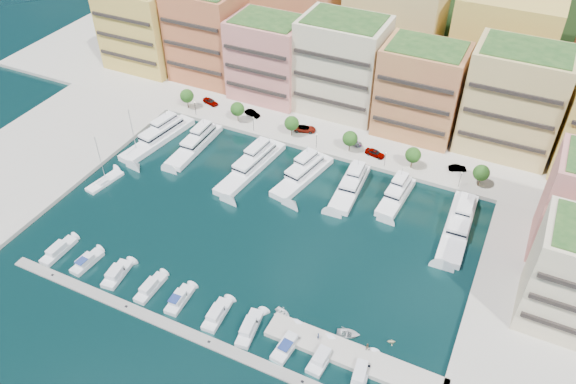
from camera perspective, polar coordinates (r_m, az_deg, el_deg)
name	(u,v)px	position (r m, az deg, el deg)	size (l,w,h in m)	color
ground	(259,227)	(121.63, -2.98, -3.55)	(400.00, 400.00, 0.00)	black
north_quay	(358,95)	(167.83, 7.10, 9.71)	(220.00, 64.00, 2.00)	#9E998E
east_quay	(560,365)	(109.72, 25.87, -15.50)	(34.00, 76.00, 2.00)	#9E998E
west_quay	(18,171)	(151.35, -25.74, 1.89)	(34.00, 76.00, 2.00)	#9E998E
hillside	(405,33)	(209.29, 11.79, 15.53)	(240.00, 40.00, 58.00)	#1E3515
south_pontoon	(167,325)	(106.56, -12.23, -13.04)	(72.00, 2.20, 0.35)	gray
finger_pier	(353,358)	(100.83, 6.67, -16.45)	(32.00, 5.00, 2.00)	#9E998E
apartment_0	(142,27)	(181.86, -14.66, 15.91)	(22.00, 16.50, 24.80)	gold
apartment_1	(207,35)	(170.58, -8.24, 15.53)	(20.00, 16.50, 26.80)	#B1613B
apartment_2	(268,58)	(160.06, -2.01, 13.43)	(20.00, 15.50, 22.80)	tan
apartment_3	(342,65)	(153.47, 5.49, 12.67)	(22.00, 16.50, 25.80)	beige
apartment_4	(420,90)	(147.14, 13.29, 10.04)	(20.00, 15.50, 23.80)	#BE8647
apartment_5	(514,101)	(146.25, 21.94, 8.60)	(22.00, 16.50, 26.80)	tan
backblock_1	(298,13)	(179.01, 1.04, 17.70)	(26.00, 18.00, 30.00)	#BE8647
backblock_2	(393,31)	(169.75, 10.64, 15.77)	(26.00, 18.00, 30.00)	tan
backblock_3	(501,51)	(165.49, 20.80, 13.21)	(26.00, 18.00, 30.00)	gold
tree_0	(187,96)	(159.38, -10.24, 9.59)	(3.80, 3.80, 5.65)	#473323
tree_1	(237,109)	(151.58, -5.16, 8.39)	(3.80, 3.80, 5.65)	#473323
tree_2	(292,123)	(145.13, 0.37, 7.00)	(3.80, 3.80, 5.65)	#473323
tree_3	(350,139)	(140.21, 6.32, 5.42)	(3.80, 3.80, 5.65)	#473323
tree_4	(413,155)	(137.00, 12.59, 3.69)	(3.80, 3.80, 5.65)	#473323
tree_5	(481,173)	(135.61, 19.04, 1.86)	(3.80, 3.80, 5.65)	#473323
lamppost_0	(195,106)	(156.17, -9.43, 8.62)	(0.30, 0.30, 4.20)	black
lamppost_1	(253,122)	(147.79, -3.55, 7.16)	(0.30, 0.30, 4.20)	black
lamppost_2	(317,138)	(141.21, 2.92, 5.46)	(0.30, 0.30, 4.20)	black
lamppost_3	(385,157)	(136.70, 9.87, 3.54)	(0.30, 0.30, 4.20)	black
lamppost_4	(461,177)	(134.46, 17.15, 1.48)	(0.30, 0.30, 4.20)	black
yacht_0	(160,136)	(150.45, -12.88, 5.60)	(8.10, 23.83, 7.30)	white
yacht_1	(196,143)	(145.99, -9.32, 4.91)	(4.80, 20.49, 7.30)	white
yacht_2	(253,164)	(136.97, -3.60, 2.85)	(7.41, 24.61, 7.30)	white
yacht_3	(304,173)	(133.90, 1.62, 1.93)	(8.54, 20.20, 7.30)	white
yacht_4	(351,185)	(131.27, 6.39, 0.69)	(5.80, 18.29, 7.30)	white
yacht_5	(397,194)	(130.22, 10.98, -0.20)	(5.25, 15.29, 7.30)	white
yacht_6	(459,223)	(125.95, 16.98, -3.07)	(5.94, 23.31, 7.30)	white
cruiser_0	(59,251)	(124.79, -22.28, -5.55)	(2.68, 8.40, 2.55)	silver
cruiser_1	(87,262)	(120.34, -19.77, -6.73)	(3.03, 7.32, 2.66)	silver
cruiser_2	(117,274)	(116.17, -17.01, -8.01)	(3.68, 7.58, 2.55)	silver
cruiser_3	(150,288)	(112.05, -13.81, -9.46)	(2.49, 7.69, 2.55)	silver
cruiser_4	(179,300)	(108.97, -10.98, -10.71)	(2.95, 7.18, 2.66)	silver
cruiser_5	(217,315)	(105.69, -7.27, -12.30)	(3.19, 7.66, 2.55)	silver
cruiser_6	(249,328)	(103.33, -3.95, -13.66)	(3.53, 8.49, 2.55)	silver
cruiser_7	(288,344)	(101.13, 0.01, -15.21)	(3.38, 8.39, 2.66)	silver
cruiser_8	(322,358)	(99.78, 3.46, -16.47)	(3.22, 7.51, 2.55)	silver
cruiser_9	(361,374)	(98.70, 7.40, -17.84)	(3.69, 9.11, 2.55)	silver
sailboat_2	(136,153)	(147.13, -15.21, 3.86)	(3.07, 8.99, 13.20)	white
sailboat_1	(105,182)	(139.59, -18.12, 0.98)	(4.33, 9.83, 13.20)	white
tender_2	(348,334)	(103.15, 6.16, -14.11)	(2.96, 4.15, 0.86)	silver
tender_3	(391,341)	(103.27, 10.45, -14.70)	(1.33, 1.54, 0.81)	beige
tender_0	(283,314)	(105.34, -0.51, -12.24)	(2.48, 3.47, 0.72)	white
car_0	(210,101)	(161.58, -7.89, 9.10)	(1.95, 4.84, 1.65)	gray
car_1	(252,113)	(155.15, -3.64, 7.98)	(1.58, 4.54, 1.50)	gray
car_2	(305,129)	(148.48, 1.73, 6.46)	(2.62, 5.68, 1.58)	gray
car_3	(353,142)	(144.51, 6.62, 5.10)	(1.98, 4.87, 1.41)	gray
car_4	(375,153)	(141.00, 8.83, 3.95)	(2.02, 5.01, 1.71)	gray
car_5	(457,168)	(140.65, 16.83, 2.34)	(1.46, 4.20, 1.38)	gray
person_0	(318,336)	(100.78, 3.10, -14.41)	(0.56, 0.37, 1.53)	#27334F
person_1	(367,347)	(100.26, 8.03, -15.30)	(0.78, 0.60, 1.60)	#4A3C2C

